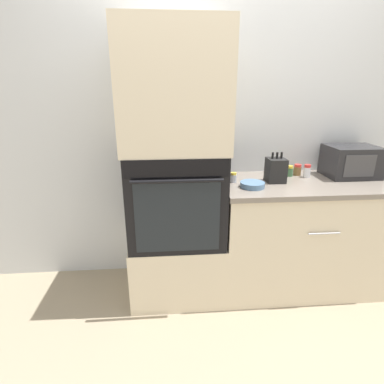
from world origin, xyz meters
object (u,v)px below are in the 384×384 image
(knife_block, at_px, (276,170))
(condiment_jar_mid, at_px, (290,171))
(microwave, at_px, (351,161))
(bowl, at_px, (252,185))
(condiment_jar_far, at_px, (234,178))
(wall_oven, at_px, (176,194))
(condiment_jar_back, at_px, (307,171))
(condiment_jar_near, at_px, (297,170))

(knife_block, xyz_separation_m, condiment_jar_mid, (0.16, 0.13, -0.05))
(microwave, relative_size, bowl, 2.21)
(knife_block, xyz_separation_m, condiment_jar_far, (-0.31, 0.01, -0.05))
(wall_oven, distance_m, condiment_jar_back, 1.02)
(condiment_jar_mid, distance_m, condiment_jar_far, 0.48)
(condiment_jar_back, bearing_deg, bowl, -156.47)
(condiment_jar_near, bearing_deg, condiment_jar_far, -164.49)
(knife_block, bearing_deg, bowl, -150.00)
(condiment_jar_back, bearing_deg, condiment_jar_mid, 163.19)
(bowl, xyz_separation_m, condiment_jar_near, (0.44, 0.27, 0.02))
(bowl, relative_size, condiment_jar_near, 1.97)
(wall_oven, distance_m, condiment_jar_far, 0.43)
(knife_block, bearing_deg, condiment_jar_back, 18.54)
(wall_oven, height_order, knife_block, wall_oven)
(wall_oven, xyz_separation_m, bowl, (0.53, -0.10, 0.09))
(bowl, relative_size, condiment_jar_mid, 2.03)
(microwave, xyz_separation_m, condiment_jar_far, (-0.93, -0.09, -0.08))
(microwave, bearing_deg, knife_block, -171.36)
(knife_block, distance_m, bowl, 0.24)
(knife_block, bearing_deg, wall_oven, -178.73)
(condiment_jar_mid, bearing_deg, condiment_jar_back, -16.81)
(condiment_jar_far, bearing_deg, condiment_jar_mid, 14.62)
(condiment_jar_back, bearing_deg, wall_oven, -173.71)
(wall_oven, bearing_deg, condiment_jar_near, 10.34)
(wall_oven, xyz_separation_m, microwave, (1.35, 0.11, 0.19))
(condiment_jar_near, bearing_deg, wall_oven, -169.66)
(condiment_jar_far, bearing_deg, wall_oven, -176.57)
(microwave, xyz_separation_m, bowl, (-0.82, -0.21, -0.10))
(microwave, height_order, bowl, microwave)
(wall_oven, xyz_separation_m, condiment_jar_back, (1.01, 0.11, 0.12))
(condiment_jar_mid, xyz_separation_m, condiment_jar_far, (-0.47, -0.12, -0.00))
(knife_block, xyz_separation_m, condiment_jar_near, (0.24, 0.16, -0.05))
(condiment_jar_far, distance_m, condiment_jar_back, 0.60)
(wall_oven, relative_size, condiment_jar_near, 7.63)
(wall_oven, relative_size, condiment_jar_back, 6.64)
(bowl, bearing_deg, knife_block, 30.00)
(bowl, xyz_separation_m, condiment_jar_mid, (0.36, 0.25, 0.02))
(condiment_jar_near, distance_m, condiment_jar_back, 0.08)
(condiment_jar_mid, height_order, condiment_jar_back, condiment_jar_back)
(knife_block, relative_size, condiment_jar_back, 2.20)
(bowl, height_order, condiment_jar_far, condiment_jar_far)
(condiment_jar_mid, xyz_separation_m, condiment_jar_back, (0.12, -0.04, 0.01))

